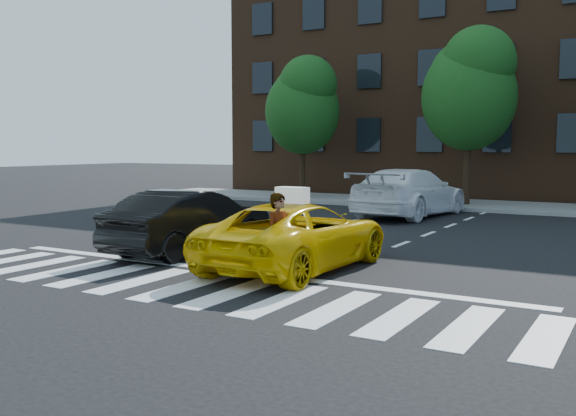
{
  "coord_description": "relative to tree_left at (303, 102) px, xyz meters",
  "views": [
    {
      "loc": [
        7.18,
        -8.69,
        2.49
      ],
      "look_at": [
        0.02,
        3.62,
        1.1
      ],
      "focal_mm": 40.0,
      "sensor_mm": 36.0,
      "label": 1
    }
  ],
  "objects": [
    {
      "name": "ground",
      "position": [
        6.97,
        -17.0,
        -4.44
      ],
      "size": [
        120.0,
        120.0,
        0.0
      ],
      "primitive_type": "plane",
      "color": "black",
      "rests_on": "ground"
    },
    {
      "name": "crosswalk",
      "position": [
        6.97,
        -17.0,
        -4.43
      ],
      "size": [
        13.0,
        2.4,
        0.01
      ],
      "primitive_type": "cube",
      "color": "silver",
      "rests_on": "ground"
    },
    {
      "name": "stop_line",
      "position": [
        6.97,
        -15.4,
        -4.43
      ],
      "size": [
        12.0,
        0.3,
        0.01
      ],
      "primitive_type": "cube",
      "color": "silver",
      "rests_on": "ground"
    },
    {
      "name": "sidewalk_far",
      "position": [
        6.97,
        0.5,
        -4.37
      ],
      "size": [
        30.0,
        4.0,
        0.15
      ],
      "primitive_type": "cube",
      "color": "slate",
      "rests_on": "ground"
    },
    {
      "name": "building",
      "position": [
        6.97,
        8.0,
        1.56
      ],
      "size": [
        26.0,
        10.0,
        12.0
      ],
      "primitive_type": "cube",
      "color": "#4A2C1A",
      "rests_on": "ground"
    },
    {
      "name": "tree_left",
      "position": [
        0.0,
        0.0,
        0.0
      ],
      "size": [
        3.39,
        3.38,
        6.5
      ],
      "color": "black",
      "rests_on": "ground"
    },
    {
      "name": "tree_mid",
      "position": [
        7.5,
        -0.0,
        0.41
      ],
      "size": [
        3.69,
        3.69,
        7.1
      ],
      "color": "black",
      "rests_on": "ground"
    },
    {
      "name": "taxi",
      "position": [
        7.85,
        -14.5,
        -3.76
      ],
      "size": [
        2.35,
        4.91,
        1.35
      ],
      "primitive_type": "imported",
      "rotation": [
        0.0,
        0.0,
        3.12
      ],
      "color": "#DEAF04",
      "rests_on": "ground"
    },
    {
      "name": "black_sedan",
      "position": [
        4.74,
        -14.01,
        -3.71
      ],
      "size": [
        1.75,
        4.52,
        1.47
      ],
      "primitive_type": "imported",
      "rotation": [
        0.0,
        0.0,
        3.1
      ],
      "color": "black",
      "rests_on": "ground"
    },
    {
      "name": "white_suv",
      "position": [
        6.53,
        -4.06,
        -3.6
      ],
      "size": [
        2.87,
        5.99,
        1.68
      ],
      "primitive_type": "imported",
      "rotation": [
        0.0,
        0.0,
        3.05
      ],
      "color": "white",
      "rests_on": "ground"
    },
    {
      "name": "woman",
      "position": [
        8.28,
        -15.9,
        -3.62
      ],
      "size": [
        0.52,
        0.68,
        1.65
      ],
      "primitive_type": "imported",
      "rotation": [
        0.0,
        0.0,
        1.34
      ],
      "color": "#999999",
      "rests_on": "ground"
    },
    {
      "name": "dog",
      "position": [
        7.09,
        -15.9,
        -4.25
      ],
      "size": [
        0.58,
        0.27,
        0.33
      ],
      "rotation": [
        0.0,
        0.0,
        0.12
      ],
      "color": "#9A724E",
      "rests_on": "ground"
    },
    {
      "name": "taxi_sign",
      "position": [
        7.85,
        -14.7,
        -2.93
      ],
      "size": [
        0.66,
        0.29,
        0.32
      ],
      "primitive_type": "cube",
      "rotation": [
        0.0,
        0.0,
        3.12
      ],
      "color": "white",
      "rests_on": "taxi"
    }
  ]
}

